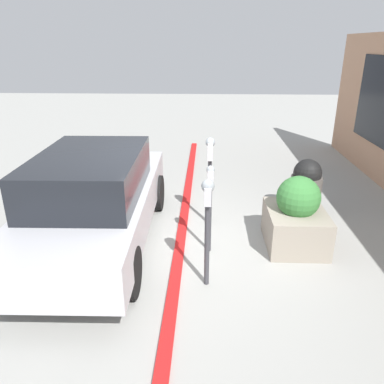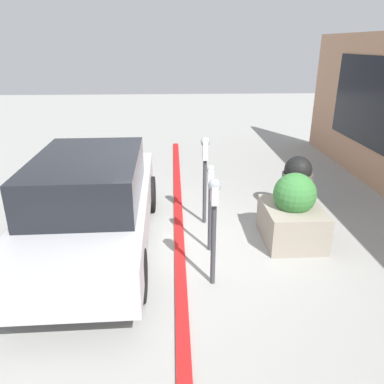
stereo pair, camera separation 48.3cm
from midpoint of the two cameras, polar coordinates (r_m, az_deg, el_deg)
name	(u,v)px [view 2 (the right image)]	position (r m, az deg, el deg)	size (l,w,h in m)	color
ground_plane	(185,249)	(6.16, -3.41, -8.67)	(40.00, 40.00, 0.00)	#999993
curb_strip	(180,248)	(6.15, -4.17, -8.52)	(13.50, 0.16, 0.04)	red
parking_meter_nearest	(214,211)	(4.82, 0.53, -3.03)	(0.20, 0.17, 1.54)	#38383D
parking_meter_second	(210,194)	(5.70, 0.39, -0.28)	(0.15, 0.12, 1.43)	#38383D
parking_meter_middle	(205,164)	(6.57, -0.11, 4.32)	(0.19, 0.17, 1.62)	#38383D
planter_box	(293,214)	(6.35, 12.99, -3.30)	(1.15, 0.92, 1.19)	gray
parked_car_front	(93,202)	(6.08, -17.12, -1.44)	(4.53, 1.80, 1.58)	#B7B7BC
trash_bin	(296,184)	(7.49, 13.88, 1.10)	(0.58, 0.58, 1.12)	#514C47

